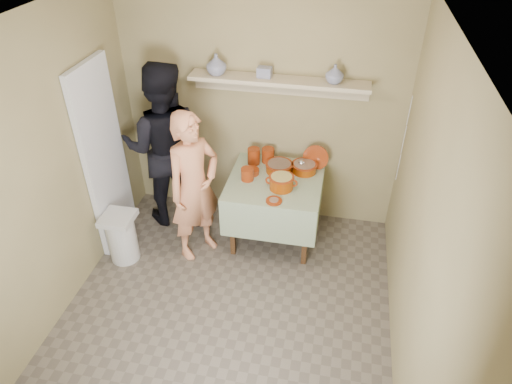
% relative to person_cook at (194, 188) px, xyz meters
% --- Properties ---
extents(ground, '(3.50, 3.50, 0.00)m').
position_rel_person_cook_xyz_m(ground, '(0.50, -0.89, -0.81)').
color(ground, '#61584C').
rests_on(ground, ground).
extents(tile_panel, '(0.06, 0.70, 2.00)m').
position_rel_person_cook_xyz_m(tile_panel, '(-0.96, 0.06, 0.19)').
color(tile_panel, silver).
rests_on(tile_panel, ground).
extents(plate_stack_a, '(0.13, 0.13, 0.18)m').
position_rel_person_cook_xyz_m(plate_stack_a, '(0.47, 0.66, 0.04)').
color(plate_stack_a, maroon).
rests_on(plate_stack_a, serving_table).
extents(plate_stack_b, '(0.14, 0.14, 0.16)m').
position_rel_person_cook_xyz_m(plate_stack_b, '(0.62, 0.72, 0.03)').
color(plate_stack_b, maroon).
rests_on(plate_stack_b, serving_table).
extents(bowl_stack, '(0.13, 0.13, 0.13)m').
position_rel_person_cook_xyz_m(bowl_stack, '(0.47, 0.32, 0.01)').
color(bowl_stack, maroon).
rests_on(bowl_stack, serving_table).
extents(empty_bowl, '(0.17, 0.17, 0.05)m').
position_rel_person_cook_xyz_m(empty_bowl, '(0.48, 0.44, -0.03)').
color(empty_bowl, maroon).
rests_on(empty_bowl, serving_table).
extents(propped_lid, '(0.28, 0.09, 0.27)m').
position_rel_person_cook_xyz_m(propped_lid, '(1.13, 0.71, 0.07)').
color(propped_lid, maroon).
rests_on(propped_lid, serving_table).
extents(vase_right, '(0.19, 0.19, 0.18)m').
position_rel_person_cook_xyz_m(vase_right, '(1.24, 0.73, 1.00)').
color(vase_right, navy).
rests_on(vase_right, wall_shelf).
extents(vase_left, '(0.22, 0.22, 0.21)m').
position_rel_person_cook_xyz_m(vase_left, '(0.08, 0.71, 1.01)').
color(vase_left, navy).
rests_on(vase_left, wall_shelf).
extents(ceramic_box, '(0.15, 0.11, 0.10)m').
position_rel_person_cook_xyz_m(ceramic_box, '(0.56, 0.74, 0.96)').
color(ceramic_box, navy).
rests_on(ceramic_box, wall_shelf).
extents(person_cook, '(0.66, 0.71, 1.63)m').
position_rel_person_cook_xyz_m(person_cook, '(0.00, 0.00, 0.00)').
color(person_cook, '#DE8A60').
rests_on(person_cook, ground).
extents(person_helper, '(1.05, 0.90, 1.89)m').
position_rel_person_cook_xyz_m(person_helper, '(-0.49, 0.51, 0.13)').
color(person_helper, black).
rests_on(person_helper, ground).
extents(room_shell, '(3.04, 3.54, 2.62)m').
position_rel_person_cook_xyz_m(room_shell, '(0.50, -0.89, 0.80)').
color(room_shell, '#96895C').
rests_on(room_shell, ground).
extents(serving_table, '(0.97, 0.97, 0.76)m').
position_rel_person_cook_xyz_m(serving_table, '(0.75, 0.39, -0.17)').
color(serving_table, '#4C2D16').
rests_on(serving_table, ground).
extents(cazuela_meat_a, '(0.30, 0.30, 0.10)m').
position_rel_person_cook_xyz_m(cazuela_meat_a, '(0.77, 0.55, 0.01)').
color(cazuela_meat_a, '#742904').
rests_on(cazuela_meat_a, serving_table).
extents(cazuela_meat_b, '(0.28, 0.28, 0.10)m').
position_rel_person_cook_xyz_m(cazuela_meat_b, '(1.03, 0.59, 0.01)').
color(cazuela_meat_b, '#742904').
rests_on(cazuela_meat_b, serving_table).
extents(ladle, '(0.08, 0.26, 0.19)m').
position_rel_person_cook_xyz_m(ladle, '(1.00, 0.58, 0.06)').
color(ladle, silver).
rests_on(ladle, cazuela_meat_b).
extents(cazuela_rice, '(0.33, 0.25, 0.14)m').
position_rel_person_cook_xyz_m(cazuela_rice, '(0.84, 0.24, 0.03)').
color(cazuela_rice, '#742904').
rests_on(cazuela_rice, serving_table).
extents(front_plate, '(0.16, 0.16, 0.03)m').
position_rel_person_cook_xyz_m(front_plate, '(0.80, -0.01, -0.04)').
color(front_plate, maroon).
rests_on(front_plate, serving_table).
extents(wall_shelf, '(1.80, 0.25, 0.21)m').
position_rel_person_cook_xyz_m(wall_shelf, '(0.70, 0.76, 0.86)').
color(wall_shelf, '#C3B391').
rests_on(wall_shelf, room_shell).
extents(trash_bin, '(0.32, 0.32, 0.56)m').
position_rel_person_cook_xyz_m(trash_bin, '(-0.74, -0.29, -0.53)').
color(trash_bin, silver).
rests_on(trash_bin, ground).
extents(electrical_cord, '(0.01, 0.05, 0.90)m').
position_rel_person_cook_xyz_m(electrical_cord, '(1.97, 0.59, 0.44)').
color(electrical_cord, silver).
rests_on(electrical_cord, wall_shelf).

